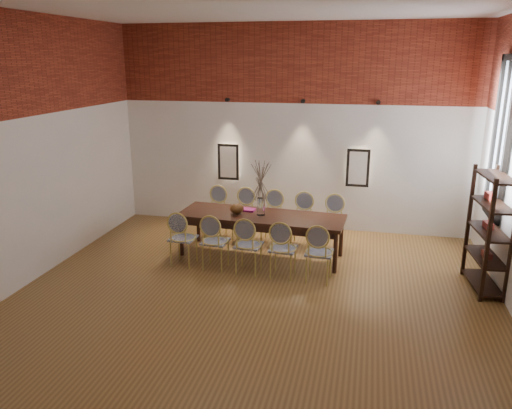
% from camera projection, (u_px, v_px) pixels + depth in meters
% --- Properties ---
extents(floor, '(7.00, 7.00, 0.02)m').
position_uv_depth(floor, '(252.00, 304.00, 7.07)').
color(floor, brown).
rests_on(floor, ground).
extents(wall_back, '(7.00, 0.10, 4.00)m').
position_uv_depth(wall_back, '(293.00, 129.00, 9.82)').
color(wall_back, silver).
rests_on(wall_back, ground).
extents(wall_front, '(7.00, 0.10, 4.00)m').
position_uv_depth(wall_front, '(122.00, 276.00, 3.18)').
color(wall_front, silver).
rests_on(wall_front, ground).
extents(wall_left, '(0.10, 7.00, 4.00)m').
position_uv_depth(wall_left, '(15.00, 154.00, 7.26)').
color(wall_left, silver).
rests_on(wall_left, ground).
extents(brick_band_back, '(7.00, 0.02, 1.50)m').
position_uv_depth(brick_band_back, '(294.00, 63.00, 9.40)').
color(brick_band_back, maroon).
rests_on(brick_band_back, ground).
extents(brick_band_front, '(7.00, 0.02, 1.50)m').
position_uv_depth(brick_band_front, '(111.00, 74.00, 2.90)').
color(brick_band_front, maroon).
rests_on(brick_band_front, ground).
extents(brick_band_left, '(0.02, 7.00, 1.50)m').
position_uv_depth(brick_band_left, '(7.00, 65.00, 6.90)').
color(brick_band_left, maroon).
rests_on(brick_band_left, ground).
extents(niche_left, '(0.36, 0.06, 0.66)m').
position_uv_depth(niche_left, '(229.00, 162.00, 10.20)').
color(niche_left, '#FFEAC6').
rests_on(niche_left, wall_back).
extents(niche_right, '(0.36, 0.06, 0.66)m').
position_uv_depth(niche_right, '(358.00, 168.00, 9.65)').
color(niche_right, '#FFEAC6').
rests_on(niche_right, wall_back).
extents(spot_fixture_left, '(0.08, 0.10, 0.08)m').
position_uv_depth(spot_fixture_left, '(227.00, 100.00, 9.82)').
color(spot_fixture_left, black).
rests_on(spot_fixture_left, wall_back).
extents(spot_fixture_mid, '(0.08, 0.10, 0.08)m').
position_uv_depth(spot_fixture_mid, '(303.00, 101.00, 9.50)').
color(spot_fixture_mid, black).
rests_on(spot_fixture_mid, wall_back).
extents(spot_fixture_right, '(0.08, 0.10, 0.08)m').
position_uv_depth(spot_fixture_right, '(378.00, 103.00, 9.20)').
color(spot_fixture_right, black).
rests_on(spot_fixture_right, wall_back).
extents(window_glass, '(0.02, 0.78, 2.38)m').
position_uv_depth(window_glass, '(502.00, 139.00, 7.59)').
color(window_glass, silver).
rests_on(window_glass, wall_right).
extents(window_frame, '(0.08, 0.90, 2.50)m').
position_uv_depth(window_frame, '(501.00, 139.00, 7.59)').
color(window_frame, black).
rests_on(window_frame, wall_right).
extents(window_mullion, '(0.06, 0.06, 2.40)m').
position_uv_depth(window_mullion, '(501.00, 139.00, 7.59)').
color(window_mullion, black).
rests_on(window_mullion, wall_right).
extents(dining_table, '(2.89, 1.09, 0.75)m').
position_uv_depth(dining_table, '(261.00, 235.00, 8.67)').
color(dining_table, '#34180E').
rests_on(dining_table, floor).
extents(chair_near_a, '(0.47, 0.47, 0.94)m').
position_uv_depth(chair_near_a, '(183.00, 238.00, 8.28)').
color(chair_near_a, tan).
rests_on(chair_near_a, floor).
extents(chair_near_b, '(0.47, 0.47, 0.94)m').
position_uv_depth(chair_near_b, '(215.00, 241.00, 8.12)').
color(chair_near_b, tan).
rests_on(chair_near_b, floor).
extents(chair_near_c, '(0.47, 0.47, 0.94)m').
position_uv_depth(chair_near_c, '(249.00, 245.00, 7.97)').
color(chair_near_c, tan).
rests_on(chair_near_c, floor).
extents(chair_near_d, '(0.47, 0.47, 0.94)m').
position_uv_depth(chair_near_d, '(283.00, 249.00, 7.81)').
color(chair_near_d, tan).
rests_on(chair_near_d, floor).
extents(chair_near_e, '(0.47, 0.47, 0.94)m').
position_uv_depth(chair_near_e, '(319.00, 252.00, 7.66)').
color(chair_near_e, tan).
rests_on(chair_near_e, floor).
extents(chair_far_a, '(0.47, 0.47, 0.94)m').
position_uv_depth(chair_far_a, '(215.00, 213.00, 9.63)').
color(chair_far_a, tan).
rests_on(chair_far_a, floor).
extents(chair_far_b, '(0.47, 0.47, 0.94)m').
position_uv_depth(chair_far_b, '(243.00, 215.00, 9.48)').
color(chair_far_b, tan).
rests_on(chair_far_b, floor).
extents(chair_far_c, '(0.47, 0.47, 0.94)m').
position_uv_depth(chair_far_c, '(272.00, 218.00, 9.32)').
color(chair_far_c, tan).
rests_on(chair_far_c, floor).
extents(chair_far_d, '(0.47, 0.47, 0.94)m').
position_uv_depth(chair_far_d, '(302.00, 220.00, 9.17)').
color(chair_far_d, tan).
rests_on(chair_far_d, floor).
extents(chair_far_e, '(0.47, 0.47, 0.94)m').
position_uv_depth(chair_far_e, '(333.00, 223.00, 9.02)').
color(chair_far_e, tan).
rests_on(chair_far_e, floor).
extents(vase, '(0.14, 0.14, 0.30)m').
position_uv_depth(vase, '(261.00, 206.00, 8.53)').
color(vase, silver).
rests_on(vase, dining_table).
extents(dried_branches, '(0.50, 0.50, 0.70)m').
position_uv_depth(dried_branches, '(261.00, 181.00, 8.40)').
color(dried_branches, brown).
rests_on(dried_branches, vase).
extents(bowl, '(0.24, 0.24, 0.18)m').
position_uv_depth(bowl, '(237.00, 209.00, 8.61)').
color(bowl, '#5C3716').
rests_on(bowl, dining_table).
extents(book, '(0.27, 0.20, 0.03)m').
position_uv_depth(book, '(248.00, 210.00, 8.81)').
color(book, '#95186A').
rests_on(book, dining_table).
extents(shelving_rack, '(0.48, 1.03, 1.80)m').
position_uv_depth(shelving_rack, '(489.00, 231.00, 7.30)').
color(shelving_rack, black).
rests_on(shelving_rack, floor).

